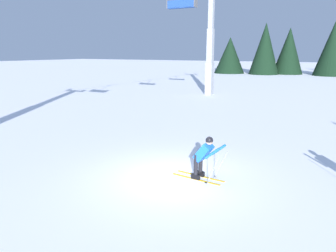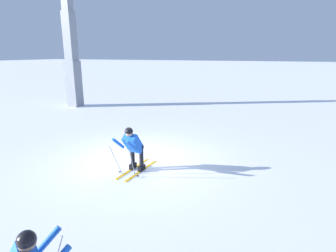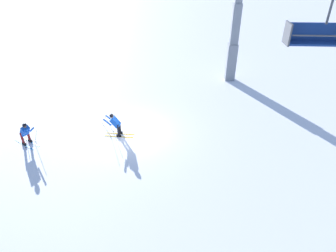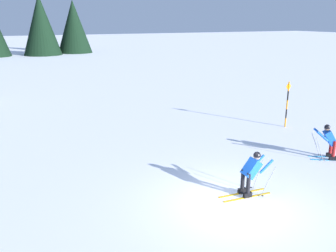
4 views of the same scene
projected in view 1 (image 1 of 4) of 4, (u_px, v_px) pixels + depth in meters
ground_plane at (173, 178)px, 10.48m from camera, size 260.00×260.00×0.00m
skier_carving_main at (204, 154)px, 10.18m from camera, size 0.73×1.79×1.60m
lift_tower_far at (210, 51)px, 29.93m from camera, size 0.65×2.47×9.71m
chairlift_seat_middle at (181, 4)px, 24.08m from camera, size 0.61×2.35×2.37m
tree_line_ridge at (300, 50)px, 56.43m from camera, size 9.80×28.55×9.25m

